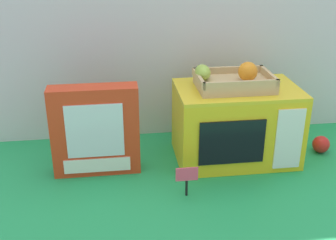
{
  "coord_description": "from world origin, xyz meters",
  "views": [
    {
      "loc": [
        -0.28,
        -1.34,
        0.76
      ],
      "look_at": [
        -0.11,
        -0.0,
        0.17
      ],
      "focal_mm": 45.8,
      "sensor_mm": 36.0,
      "label": 1
    }
  ],
  "objects_px": {
    "food_groups_crate": "(233,80)",
    "price_sign": "(187,177)",
    "cookie_set_box": "(95,131)",
    "loose_toy_apple": "(321,144)",
    "toy_microwave": "(236,123)"
  },
  "relations": [
    {
      "from": "toy_microwave",
      "to": "price_sign",
      "type": "xyz_separation_m",
      "value": [
        -0.22,
        -0.23,
        -0.07
      ]
    },
    {
      "from": "food_groups_crate",
      "to": "loose_toy_apple",
      "type": "bearing_deg",
      "value": -1.04
    },
    {
      "from": "price_sign",
      "to": "loose_toy_apple",
      "type": "relative_size",
      "value": 1.56
    },
    {
      "from": "food_groups_crate",
      "to": "cookie_set_box",
      "type": "bearing_deg",
      "value": -175.45
    },
    {
      "from": "toy_microwave",
      "to": "loose_toy_apple",
      "type": "height_order",
      "value": "toy_microwave"
    },
    {
      "from": "toy_microwave",
      "to": "cookie_set_box",
      "type": "height_order",
      "value": "cookie_set_box"
    },
    {
      "from": "food_groups_crate",
      "to": "price_sign",
      "type": "height_order",
      "value": "food_groups_crate"
    },
    {
      "from": "food_groups_crate",
      "to": "loose_toy_apple",
      "type": "relative_size",
      "value": 4.09
    },
    {
      "from": "price_sign",
      "to": "toy_microwave",
      "type": "bearing_deg",
      "value": 46.49
    },
    {
      "from": "cookie_set_box",
      "to": "loose_toy_apple",
      "type": "height_order",
      "value": "cookie_set_box"
    },
    {
      "from": "food_groups_crate",
      "to": "loose_toy_apple",
      "type": "height_order",
      "value": "food_groups_crate"
    },
    {
      "from": "toy_microwave",
      "to": "price_sign",
      "type": "distance_m",
      "value": 0.32
    },
    {
      "from": "food_groups_crate",
      "to": "cookie_set_box",
      "type": "height_order",
      "value": "food_groups_crate"
    },
    {
      "from": "food_groups_crate",
      "to": "loose_toy_apple",
      "type": "distance_m",
      "value": 0.44
    },
    {
      "from": "food_groups_crate",
      "to": "price_sign",
      "type": "relative_size",
      "value": 2.62
    }
  ]
}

